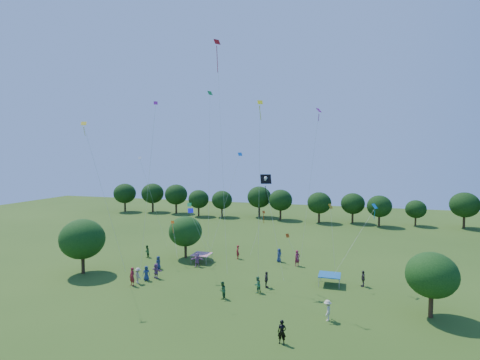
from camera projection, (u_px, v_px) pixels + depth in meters
name	position (u px, v px, depth m)	size (l,w,h in m)	color
near_tree_west	(82.00, 239.00, 42.26)	(5.00, 5.00, 6.21)	#422B19
near_tree_north	(185.00, 231.00, 48.82)	(4.35, 4.35, 5.45)	#422B19
near_tree_east	(432.00, 275.00, 30.78)	(4.15, 4.15, 5.46)	#422B19
treeline	(290.00, 200.00, 77.19)	(88.01, 8.77, 6.77)	#422B19
tent_red_stripe	(202.00, 254.00, 46.75)	(2.20, 2.20, 1.10)	red
tent_blue	(330.00, 275.00, 38.69)	(2.20, 2.20, 1.10)	#15538E
man_in_black	(282.00, 332.00, 26.63)	(0.64, 0.41, 1.71)	black
crowd_person_0	(158.00, 262.00, 44.16)	(0.75, 0.41, 1.52)	navy
crowd_person_1	(297.00, 258.00, 45.25)	(0.72, 0.46, 1.93)	maroon
crowd_person_2	(147.00, 251.00, 49.11)	(0.79, 0.43, 1.60)	#2A5926
crowd_person_3	(328.00, 310.00, 30.36)	(1.11, 0.50, 1.70)	beige
crowd_person_4	(363.00, 279.00, 38.23)	(0.97, 0.44, 1.66)	#433835
crowd_person_5	(156.00, 271.00, 40.80)	(1.54, 0.55, 1.65)	#8A5087
crowd_person_6	(146.00, 273.00, 40.10)	(0.78, 0.42, 1.58)	navy
crowd_person_7	(132.00, 277.00, 38.48)	(0.71, 0.45, 1.89)	maroon
crowd_person_8	(257.00, 285.00, 36.53)	(0.79, 0.43, 1.60)	#2B643B
crowd_person_9	(138.00, 276.00, 39.17)	(1.08, 0.49, 1.66)	#B1AA8D
crowd_person_10	(266.00, 280.00, 37.91)	(0.97, 0.44, 1.65)	#382F2C
crowd_person_11	(197.00, 260.00, 45.08)	(1.54, 0.55, 1.65)	#9A5A91
crowd_person_12	(279.00, 255.00, 47.07)	(0.84, 0.45, 1.70)	navy
crowd_person_13	(238.00, 252.00, 48.46)	(0.66, 0.42, 1.76)	maroon
crowd_person_14	(222.00, 290.00, 34.98)	(0.80, 0.43, 1.62)	#24552B
pirate_kite	(266.00, 181.00, 37.90)	(2.85, 2.20, 10.18)	black
red_high_kite	(219.00, 83.00, 42.47)	(3.65, 6.46, 25.59)	red
small_kite_0	(173.00, 228.00, 45.87)	(1.88, 2.28, 4.03)	#EF5F0E
small_kite_1	(262.00, 220.00, 46.28)	(1.43, 2.03, 5.23)	#CE420A
small_kite_2	(260.00, 146.00, 35.30)	(0.57, 0.61, 17.30)	yellow
small_kite_3	(210.00, 128.00, 47.07)	(0.76, 2.46, 20.24)	#17832D
small_kite_4	(234.00, 174.00, 49.66)	(2.68, 5.45, 12.48)	blue
small_kite_5	(151.00, 159.00, 38.65)	(2.66, 0.76, 17.60)	#A81C94
small_kite_6	(148.00, 186.00, 48.22)	(2.71, 2.37, 11.92)	silver
small_kite_7	(370.00, 214.00, 41.29)	(4.36, 5.76, 6.71)	#0B6BAE
small_kite_8	(288.00, 238.00, 43.78)	(1.63, 0.97, 2.92)	#D2460C
small_kite_9	(331.00, 215.00, 38.77)	(0.91, 1.49, 7.08)	orange
small_kite_10	(94.00, 161.00, 36.43)	(2.50, 3.37, 15.35)	gold
small_kite_11	(193.00, 212.00, 46.58)	(3.07, 0.84, 6.18)	#1A9141
small_kite_12	(193.00, 217.00, 41.35)	(1.68, 2.86, 6.28)	#1815D2
small_kite_13	(315.00, 140.00, 41.55)	(2.20, 0.77, 17.33)	#9C1A8B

